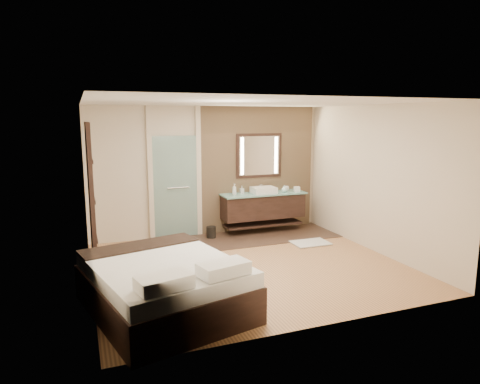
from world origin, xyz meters
name	(u,v)px	position (x,y,z in m)	size (l,w,h in m)	color
floor	(249,266)	(0.00, 0.00, 0.00)	(5.00, 5.00, 0.00)	#8F5E3C
tile_strip	(247,238)	(0.60, 1.60, 0.01)	(3.80, 1.30, 0.01)	#3D2921
stone_wall	(258,169)	(1.10, 2.21, 1.35)	(2.60, 0.08, 2.70)	tan
vanity	(263,206)	(1.10, 1.92, 0.58)	(1.85, 0.55, 0.88)	black
mirror_unit	(259,156)	(1.10, 2.16, 1.65)	(1.06, 0.04, 0.96)	black
frosted_door	(175,183)	(-0.75, 2.20, 1.14)	(1.10, 0.12, 2.70)	silver
shoji_partition	(92,199)	(-2.43, 0.60, 1.21)	(0.06, 1.20, 2.40)	black
bed	(164,285)	(-1.65, -1.16, 0.34)	(2.15, 2.46, 0.82)	black
bath_mat	(311,243)	(1.62, 0.77, 0.02)	(0.72, 0.50, 0.02)	silver
waste_bin	(211,232)	(-0.10, 1.85, 0.12)	(0.20, 0.20, 0.24)	black
tissue_box	(297,189)	(1.87, 1.84, 0.92)	(0.12, 0.12, 0.10)	white
soap_bottle_a	(234,189)	(0.44, 1.93, 0.98)	(0.09, 0.09, 0.23)	silver
soap_bottle_b	(242,190)	(0.65, 2.03, 0.95)	(0.07, 0.07, 0.16)	#B2B2B2
soap_bottle_c	(284,189)	(1.57, 1.85, 0.94)	(0.11, 0.11, 0.15)	#B8E8E6
cup	(286,189)	(1.68, 1.97, 0.92)	(0.13, 0.13, 0.11)	white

